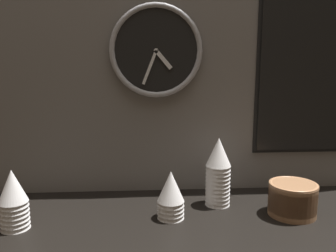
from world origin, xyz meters
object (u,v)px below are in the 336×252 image
cup_stack_far_left (13,199)px  wall_clock (156,51)px  menu_board (303,74)px  cup_stack_center_right (218,172)px  bowl_stack_right (293,198)px  cup_stack_center (171,195)px

cup_stack_far_left → wall_clock: bearing=32.7°
cup_stack_far_left → menu_board: (98.04, 28.66, 35.32)cm
cup_stack_center_right → bowl_stack_right: cup_stack_center_right is taller
cup_stack_center_right → cup_stack_center: 19.97cm
cup_stack_center → cup_stack_far_left: bearing=-174.7°
cup_stack_center_right → wall_clock: size_ratio=0.71×
wall_clock → cup_stack_center_right: bearing=-33.7°
cup_stack_center_right → bowl_stack_right: (22.58, -9.71, -6.32)cm
cup_stack_center → bowl_stack_right: cup_stack_center is taller
cup_stack_center → cup_stack_center_right: bearing=29.6°
cup_stack_center_right → bowl_stack_right: 25.38cm
cup_stack_far_left → cup_stack_center: (46.90, 4.37, -1.40)cm
cup_stack_center → menu_board: bearing=25.4°
bowl_stack_right → menu_board: 47.30cm
cup_stack_center_right → cup_stack_center: (-16.98, -9.64, -4.19)cm
cup_stack_center → menu_board: size_ratio=0.26×
cup_stack_center → bowl_stack_right: size_ratio=1.00×
cup_stack_center_right → cup_stack_center: bearing=-150.4°
cup_stack_center_right → bowl_stack_right: size_ratio=1.54×
wall_clock → cup_stack_far_left: bearing=-147.3°
wall_clock → menu_board: 55.46cm
cup_stack_far_left → bowl_stack_right: cup_stack_far_left is taller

